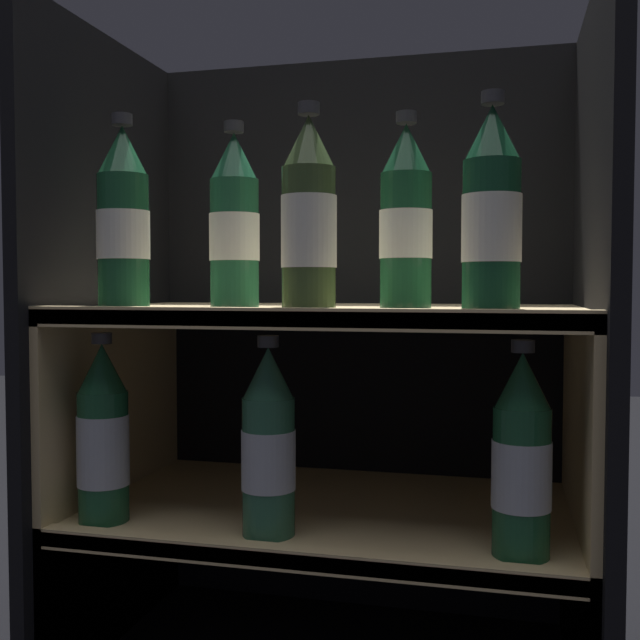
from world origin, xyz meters
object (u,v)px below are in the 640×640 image
bottle_upper_back_1 (406,221)px  bottle_lower_front_1 (268,446)px  bottle_upper_front_2 (492,214)px  bottle_lower_front_0 (103,438)px  bottle_upper_back_0 (234,225)px  bottle_upper_front_1 (309,219)px  bottle_upper_front_0 (123,222)px  bottle_lower_front_2 (522,460)px

bottle_upper_back_1 → bottle_lower_front_1: (-0.16, -0.07, -0.28)m
bottle_upper_front_2 → bottle_lower_front_0: bearing=180.0°
bottle_upper_back_0 → bottle_lower_front_1: 0.29m
bottle_upper_front_2 → bottle_lower_front_1: bearing=180.0°
bottle_upper_back_0 → bottle_upper_front_1: bearing=-31.5°
bottle_upper_back_0 → bottle_lower_front_1: bearing=-46.7°
bottle_lower_front_0 → bottle_lower_front_1: 0.22m
bottle_upper_front_0 → bottle_lower_front_0: size_ratio=1.00×
bottle_lower_front_1 → bottle_lower_front_2: (0.30, -0.00, -0.00)m
bottle_upper_front_0 → bottle_lower_front_1: bearing=0.0°
bottle_upper_front_0 → bottle_lower_front_1: 0.34m
bottle_lower_front_0 → bottle_upper_back_0: bearing=25.9°
bottle_lower_front_0 → bottle_lower_front_1: (0.22, 0.00, 0.00)m
bottle_lower_front_0 → bottle_lower_front_1: bearing=0.0°
bottle_upper_front_0 → bottle_upper_front_2: size_ratio=1.00×
bottle_upper_front_2 → bottle_lower_front_2: bearing=0.0°
bottle_upper_front_2 → bottle_lower_front_2: bottle_upper_front_2 is taller
bottle_upper_front_1 → bottle_upper_back_1: size_ratio=1.00×
bottle_upper_front_2 → bottle_upper_back_0: size_ratio=1.00×
bottle_upper_front_1 → bottle_lower_front_2: bottle_upper_front_1 is taller
bottle_upper_front_2 → bottle_lower_front_0: size_ratio=1.00×
bottle_upper_front_0 → bottle_lower_front_1: size_ratio=1.00×
bottle_upper_front_0 → bottle_upper_back_1: size_ratio=1.00×
bottle_upper_front_0 → bottle_upper_back_1: same height
bottle_upper_back_1 → bottle_lower_front_2: size_ratio=1.00×
bottle_lower_front_1 → bottle_upper_front_0: bearing=-180.0°
bottle_lower_front_2 → bottle_lower_front_0: bearing=180.0°
bottle_upper_front_1 → bottle_lower_front_1: 0.28m
bottle_upper_front_0 → bottle_lower_front_2: 0.56m
bottle_upper_front_2 → bottle_upper_back_0: (-0.33, 0.07, 0.00)m
bottle_upper_front_2 → bottle_lower_front_2: (0.04, 0.00, -0.28)m
bottle_upper_back_1 → bottle_lower_front_1: bearing=-154.6°
bottle_upper_front_1 → bottle_lower_front_2: bearing=-0.0°
bottle_lower_front_1 → bottle_lower_front_2: 0.30m
bottle_upper_front_1 → bottle_upper_back_1: (0.11, 0.07, 0.00)m
bottle_upper_front_0 → bottle_upper_front_2: bearing=0.0°
bottle_lower_front_1 → bottle_lower_front_2: bearing=-0.0°
bottle_upper_front_2 → bottle_lower_front_0: (-0.49, 0.00, -0.28)m
bottle_upper_back_1 → bottle_lower_front_0: bearing=-168.9°
bottle_upper_front_1 → bottle_upper_back_0: 0.14m
bottle_lower_front_0 → bottle_lower_front_1: size_ratio=1.00×
bottle_upper_front_1 → bottle_lower_front_1: bottle_upper_front_1 is taller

